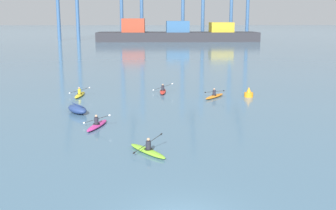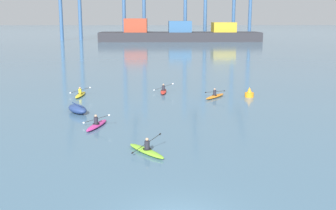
% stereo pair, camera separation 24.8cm
% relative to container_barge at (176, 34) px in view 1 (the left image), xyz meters
% --- Properties ---
extents(container_barge, '(52.38, 11.05, 7.35)m').
position_rel_container_barge_xyz_m(container_barge, '(0.00, 0.00, 0.00)').
color(container_barge, '#28282D').
rests_on(container_barge, ground).
extents(capsized_dinghy, '(2.40, 2.76, 0.76)m').
position_rel_container_barge_xyz_m(capsized_dinghy, '(-13.49, -104.57, -2.04)').
color(capsized_dinghy, navy).
rests_on(capsized_dinghy, ground).
extents(channel_buoy, '(0.90, 0.90, 1.00)m').
position_rel_container_barge_xyz_m(channel_buoy, '(2.30, -97.83, -2.03)').
color(channel_buoy, orange).
rests_on(channel_buoy, ground).
extents(kayak_magenta, '(2.13, 3.44, 1.03)m').
position_rel_container_barge_xyz_m(kayak_magenta, '(-11.27, -109.09, -2.21)').
color(kayak_magenta, '#C13384').
rests_on(kayak_magenta, ground).
extents(kayak_yellow, '(2.22, 3.43, 0.97)m').
position_rel_container_barge_xyz_m(kayak_yellow, '(-14.64, -96.92, -2.21)').
color(kayak_yellow, yellow).
rests_on(kayak_yellow, ground).
extents(kayak_orange, '(2.49, 3.10, 0.95)m').
position_rel_container_barge_xyz_m(kayak_orange, '(-1.16, -98.07, -2.21)').
color(kayak_orange, orange).
rests_on(kayak_orange, ground).
extents(kayak_lime, '(2.48, 3.10, 1.08)m').
position_rel_container_barge_xyz_m(kayak_lime, '(-7.50, -115.08, -2.21)').
color(kayak_lime, '#7ABC2D').
rests_on(kayak_lime, ground).
extents(kayak_red, '(2.19, 3.43, 1.03)m').
position_rel_container_barge_xyz_m(kayak_red, '(-6.23, -95.10, -2.21)').
color(kayak_red, red).
rests_on(kayak_red, ground).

